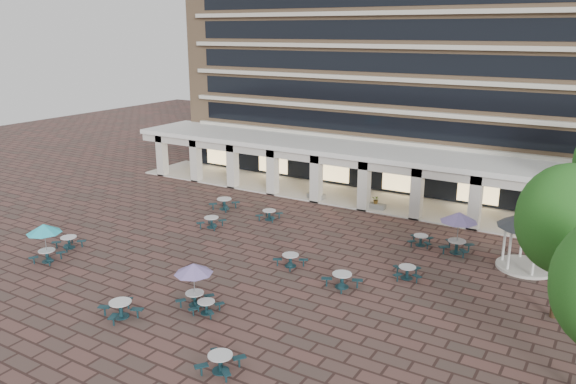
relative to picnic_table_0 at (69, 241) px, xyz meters
name	(u,v)px	position (x,y,z in m)	size (l,w,h in m)	color
ground	(251,257)	(10.91, 4.87, -0.45)	(120.00, 120.00, 0.00)	brown
apartment_building	(404,41)	(10.91, 30.33, 12.15)	(40.00, 15.50, 25.20)	#A07D5A
retail_arcade	(353,163)	(10.91, 19.66, 2.55)	(42.00, 6.60, 4.40)	white
picnic_table_0	(69,241)	(0.00, 0.00, 0.00)	(1.80, 1.80, 0.76)	#112D35
picnic_table_1	(121,308)	(9.81, -4.69, 0.04)	(2.23, 2.23, 0.82)	#112D35
picnic_table_2	(220,361)	(16.82, -5.81, 0.01)	(1.93, 1.93, 0.78)	#112D35
picnic_table_3	(342,279)	(17.64, 3.92, 0.03)	(2.19, 2.19, 0.81)	#112D35
picnic_table_4	(44,230)	(0.74, -2.16, 1.58)	(2.08, 2.08, 2.40)	#112D35
picnic_table_5	(211,221)	(5.42, 7.85, 0.01)	(1.88, 1.88, 0.77)	#112D35
picnic_table_6	(193,270)	(12.12, -1.87, 1.50)	(1.99, 1.99, 2.29)	#112D35
picnic_table_7	(206,306)	(13.16, -2.23, -0.06)	(1.66, 1.66, 0.66)	#112D35
picnic_table_8	(224,203)	(3.60, 11.74, 0.06)	(1.97, 1.97, 0.86)	#112D35
picnic_table_9	(290,259)	(13.77, 4.89, 0.00)	(1.97, 1.97, 0.75)	#112D35
picnic_table_10	(407,271)	(20.30, 6.86, -0.02)	(1.96, 1.96, 0.73)	#112D35
picnic_table_11	(459,219)	(21.67, 12.11, 1.84)	(2.34, 2.34, 2.70)	#112D35
picnic_table_12	(269,214)	(8.03, 11.40, -0.01)	(1.77, 1.77, 0.75)	#112D35
picnic_table_13	(421,239)	(19.32, 12.20, -0.03)	(1.75, 1.75, 0.70)	#112D35
gazebo	(531,226)	(25.84, 11.88, 2.21)	(3.79, 3.79, 3.53)	beige
tree_east_a	(567,220)	(28.00, 6.30, 4.60)	(4.64, 4.64, 7.73)	#392A16
planter_left	(316,194)	(8.54, 17.77, 0.00)	(1.50, 0.68, 1.19)	gray
planter_right	(376,204)	(13.87, 17.77, -0.02)	(1.50, 0.60, 1.16)	gray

